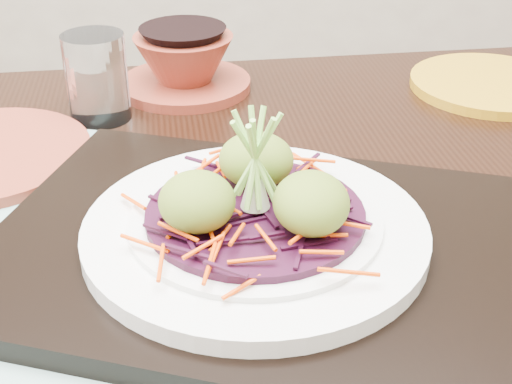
{
  "coord_description": "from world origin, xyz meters",
  "views": [
    {
      "loc": [
        0.09,
        -0.52,
        0.99
      ],
      "look_at": [
        0.08,
        -0.09,
        0.74
      ],
      "focal_mm": 50.0,
      "sensor_mm": 36.0,
      "label": 1
    }
  ],
  "objects_px": {
    "serving_tray": "(255,248)",
    "terracotta_bowl_set": "(184,66)",
    "yellow_plate": "(491,84)",
    "water_glass": "(97,78)",
    "white_plate": "(255,229)",
    "dining_table": "(238,329)"
  },
  "relations": [
    {
      "from": "serving_tray",
      "to": "terracotta_bowl_set",
      "type": "bearing_deg",
      "value": 117.98
    },
    {
      "from": "terracotta_bowl_set",
      "to": "yellow_plate",
      "type": "xyz_separation_m",
      "value": [
        0.33,
        0.01,
        -0.02
      ]
    },
    {
      "from": "water_glass",
      "to": "yellow_plate",
      "type": "bearing_deg",
      "value": 12.14
    },
    {
      "from": "serving_tray",
      "to": "yellow_plate",
      "type": "bearing_deg",
      "value": 66.0
    },
    {
      "from": "serving_tray",
      "to": "white_plate",
      "type": "distance_m",
      "value": 0.02
    },
    {
      "from": "dining_table",
      "to": "white_plate",
      "type": "height_order",
      "value": "white_plate"
    },
    {
      "from": "serving_tray",
      "to": "white_plate",
      "type": "bearing_deg",
      "value": -76.84
    },
    {
      "from": "white_plate",
      "to": "terracotta_bowl_set",
      "type": "xyz_separation_m",
      "value": [
        -0.08,
        0.32,
        -0.0
      ]
    },
    {
      "from": "terracotta_bowl_set",
      "to": "water_glass",
      "type": "bearing_deg",
      "value": -133.68
    },
    {
      "from": "serving_tray",
      "to": "terracotta_bowl_set",
      "type": "distance_m",
      "value": 0.33
    },
    {
      "from": "white_plate",
      "to": "yellow_plate",
      "type": "bearing_deg",
      "value": 52.83
    },
    {
      "from": "terracotta_bowl_set",
      "to": "dining_table",
      "type": "bearing_deg",
      "value": -76.27
    },
    {
      "from": "dining_table",
      "to": "serving_tray",
      "type": "xyz_separation_m",
      "value": [
        0.01,
        -0.03,
        0.1
      ]
    },
    {
      "from": "dining_table",
      "to": "water_glass",
      "type": "distance_m",
      "value": 0.29
    },
    {
      "from": "yellow_plate",
      "to": "serving_tray",
      "type": "bearing_deg",
      "value": -127.17
    },
    {
      "from": "serving_tray",
      "to": "white_plate",
      "type": "relative_size",
      "value": 1.54
    },
    {
      "from": "serving_tray",
      "to": "yellow_plate",
      "type": "distance_m",
      "value": 0.41
    },
    {
      "from": "water_glass",
      "to": "terracotta_bowl_set",
      "type": "relative_size",
      "value": 0.44
    },
    {
      "from": "dining_table",
      "to": "white_plate",
      "type": "distance_m",
      "value": 0.13
    },
    {
      "from": "yellow_plate",
      "to": "terracotta_bowl_set",
      "type": "bearing_deg",
      "value": -178.48
    },
    {
      "from": "serving_tray",
      "to": "white_plate",
      "type": "xyz_separation_m",
      "value": [
        0.0,
        -0.0,
        0.02
      ]
    },
    {
      "from": "dining_table",
      "to": "terracotta_bowl_set",
      "type": "distance_m",
      "value": 0.32
    }
  ]
}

